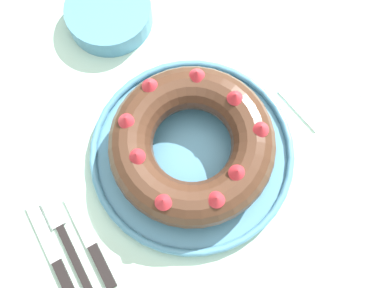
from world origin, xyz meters
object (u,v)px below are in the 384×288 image
Objects in this scene: side_bowl at (109,14)px; napkin at (325,89)px; serving_dish at (192,153)px; fork at (66,240)px; serving_knife at (57,263)px; bundt_cake at (192,144)px; cake_knife at (93,247)px.

side_bowl reaches higher than napkin.
serving_dish is 2.17× the size of side_bowl.
fork is at bearing -173.68° from serving_dish.
side_bowl is (0.25, 0.34, 0.02)m from fork.
napkin is at bearing -0.51° from serving_knife.
serving_knife reaches higher than fork.
serving_dish is 0.27m from napkin.
napkin is (0.27, -0.01, -0.06)m from bundt_cake.
bundt_cake reaches higher than serving_knife.
bundt_cake is at bearing 177.80° from napkin.
serving_knife and cake_knife have the same top height.
serving_knife is 1.18× the size of side_bowl.
serving_dish is at bearing 177.80° from napkin.
bundt_cake is 0.29m from serving_knife.
side_bowl is (0.21, 0.37, 0.02)m from cake_knife.
serving_dish is 2.46× the size of napkin.
fork is 1.12× the size of side_bowl.
side_bowl reaches higher than serving_dish.
serving_knife is 1.34× the size of napkin.
serving_knife is (-0.28, -0.05, -0.06)m from bundt_cake.
side_bowl reaches higher than serving_knife.
side_bowl is at bearing 90.88° from bundt_cake.
serving_dish is 0.22m from cake_knife.
cake_knife is 1.04× the size of side_bowl.
fork is 0.05m from cake_knife.
cake_knife is at bearing -174.22° from napkin.
napkin is (0.28, -0.32, -0.02)m from side_bowl.
serving_dish is 0.28m from serving_knife.
bundt_cake is 0.23m from cake_knife.
cake_knife is at bearing -41.95° from fork.
serving_dish is 0.05m from bundt_cake.
fork is at bearing -126.00° from side_bowl.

